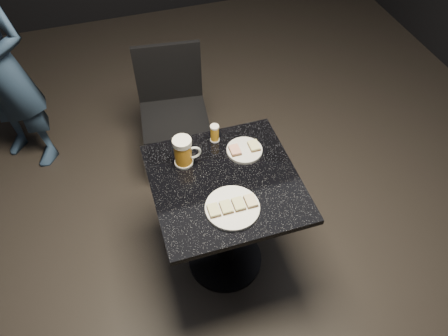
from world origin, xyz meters
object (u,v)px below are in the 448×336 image
at_px(plate_large, 232,208).
at_px(beer_mug, 183,152).
at_px(plate_small, 244,150).
at_px(table, 225,210).
at_px(chair, 173,106).
at_px(beer_tumbler, 215,133).

bearing_deg(plate_large, beer_mug, 112.27).
distance_m(plate_small, table, 0.33).
height_order(plate_large, plate_small, same).
bearing_deg(chair, plate_large, -87.13).
relative_size(plate_large, plate_small, 1.37).
xyz_separation_m(plate_large, beer_tumbler, (0.05, 0.44, 0.04)).
xyz_separation_m(plate_small, table, (-0.15, -0.16, -0.25)).
xyz_separation_m(plate_large, plate_small, (0.17, 0.32, 0.00)).
bearing_deg(beer_mug, plate_small, -2.90).
distance_m(beer_mug, chair, 0.80).
bearing_deg(beer_tumbler, table, -96.40).
bearing_deg(beer_tumbler, beer_mug, -150.44).
height_order(beer_tumbler, chair, chair).
xyz_separation_m(table, beer_mug, (-0.16, 0.17, 0.32)).
distance_m(table, beer_tumbler, 0.40).
bearing_deg(beer_tumbler, plate_large, -96.43).
bearing_deg(beer_mug, plate_large, -67.73).
distance_m(table, chair, 0.90).
bearing_deg(plate_large, table, 83.52).
xyz_separation_m(plate_large, chair, (-0.05, 1.06, -0.26)).
distance_m(plate_large, chair, 1.09).
xyz_separation_m(plate_small, beer_tumbler, (-0.12, 0.12, 0.04)).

